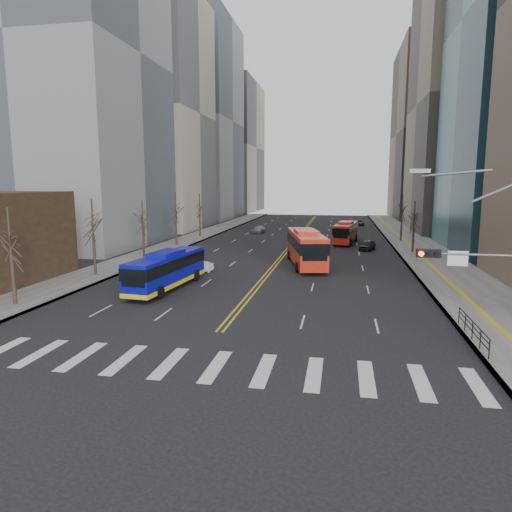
% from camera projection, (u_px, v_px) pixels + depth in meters
% --- Properties ---
extents(ground, '(220.00, 220.00, 0.00)m').
position_uv_depth(ground, '(192.00, 365.00, 22.21)').
color(ground, black).
extents(sidewalk_right, '(7.00, 130.00, 0.15)m').
position_uv_depth(sidewalk_right, '(418.00, 247.00, 62.71)').
color(sidewalk_right, gray).
rests_on(sidewalk_right, ground).
extents(sidewalk_left, '(5.00, 130.00, 0.15)m').
position_uv_depth(sidewalk_left, '(183.00, 242.00, 68.88)').
color(sidewalk_left, gray).
rests_on(sidewalk_left, ground).
extents(crosswalk, '(26.70, 4.00, 0.01)m').
position_uv_depth(crosswalk, '(192.00, 365.00, 22.21)').
color(crosswalk, silver).
rests_on(crosswalk, ground).
extents(centerline, '(0.55, 100.00, 0.01)m').
position_uv_depth(centerline, '(298.00, 237.00, 75.61)').
color(centerline, gold).
rests_on(centerline, ground).
extents(office_towers, '(83.00, 134.00, 58.00)m').
position_uv_depth(office_towers, '(307.00, 101.00, 84.95)').
color(office_towers, gray).
rests_on(office_towers, ground).
extents(signal_mast, '(5.37, 0.37, 9.39)m').
position_uv_depth(signal_mast, '(491.00, 269.00, 20.89)').
color(signal_mast, slate).
rests_on(signal_mast, ground).
extents(pedestrian_railing, '(0.06, 6.06, 1.02)m').
position_uv_depth(pedestrian_railing, '(473.00, 327.00, 25.31)').
color(pedestrian_railing, black).
rests_on(pedestrian_railing, sidewalk_right).
extents(street_trees, '(35.20, 47.20, 7.60)m').
position_uv_depth(street_trees, '(225.00, 215.00, 56.30)').
color(street_trees, black).
rests_on(street_trees, ground).
extents(blue_bus, '(3.29, 10.96, 3.17)m').
position_uv_depth(blue_bus, '(167.00, 269.00, 38.23)').
color(blue_bus, '#0B0EAB').
rests_on(blue_bus, ground).
extents(red_bus_near, '(5.39, 12.57, 3.86)m').
position_uv_depth(red_bus_near, '(306.00, 246.00, 48.98)').
color(red_bus_near, red).
rests_on(red_bus_near, ground).
extents(red_bus_far, '(3.82, 10.40, 3.25)m').
position_uv_depth(red_bus_far, '(346.00, 231.00, 67.39)').
color(red_bus_far, red).
rests_on(red_bus_far, ground).
extents(car_white, '(2.71, 3.89, 1.22)m').
position_uv_depth(car_white, '(197.00, 268.00, 44.59)').
color(car_white, silver).
rests_on(car_white, ground).
extents(car_dark_mid, '(2.61, 4.17, 1.33)m').
position_uv_depth(car_dark_mid, '(367.00, 245.00, 60.57)').
color(car_dark_mid, black).
rests_on(car_dark_mid, ground).
extents(car_silver, '(2.16, 4.34, 1.21)m').
position_uv_depth(car_silver, '(259.00, 229.00, 81.93)').
color(car_silver, '#9E9DA3').
rests_on(car_silver, ground).
extents(car_dark_far, '(2.35, 4.20, 1.11)m').
position_uv_depth(car_dark_far, '(359.00, 223.00, 96.33)').
color(car_dark_far, black).
rests_on(car_dark_far, ground).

